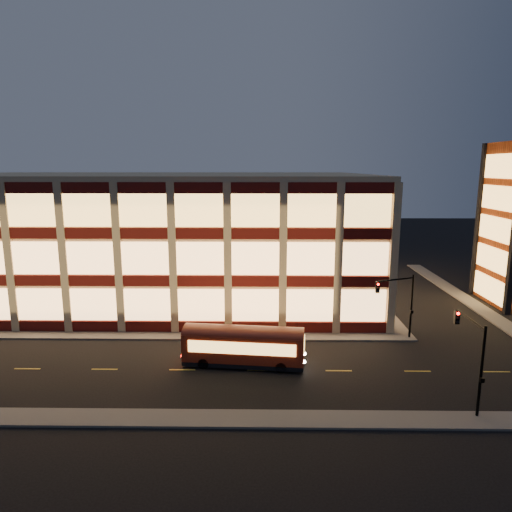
{
  "coord_description": "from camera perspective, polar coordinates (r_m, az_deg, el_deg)",
  "views": [
    {
      "loc": [
        10.14,
        -38.57,
        15.32
      ],
      "look_at": [
        9.47,
        8.0,
        6.19
      ],
      "focal_mm": 32.0,
      "sensor_mm": 36.0,
      "label": 1
    }
  ],
  "objects": [
    {
      "name": "traffic_signal_far",
      "position": [
        42.16,
        17.49,
        -4.86
      ],
      "size": [
        3.79,
        1.87,
        6.0
      ],
      "color": "black",
      "rests_on": "ground"
    },
    {
      "name": "traffic_signal_near",
      "position": [
        32.6,
        25.39,
        -10.11
      ],
      "size": [
        0.32,
        4.45,
        6.0
      ],
      "color": "black",
      "rests_on": "ground"
    },
    {
      "name": "sidewalk_tower_west",
      "position": [
        62.37,
        23.34,
        -3.99
      ],
      "size": [
        2.0,
        30.0,
        0.15
      ],
      "primitive_type": "cube",
      "color": "#514F4C",
      "rests_on": "ground"
    },
    {
      "name": "sidewalk_office_south",
      "position": [
        44.4,
        -16.68,
        -9.48
      ],
      "size": [
        54.0,
        2.0,
        0.15
      ],
      "primitive_type": "cube",
      "color": "#514F4C",
      "rests_on": "ground"
    },
    {
      "name": "sidewalk_near",
      "position": [
        31.45,
        -19.13,
        -18.57
      ],
      "size": [
        100.0,
        2.0,
        0.15
      ],
      "primitive_type": "cube",
      "color": "#514F4C",
      "rests_on": "ground"
    },
    {
      "name": "ground",
      "position": [
        42.72,
        -13.18,
        -10.23
      ],
      "size": [
        200.0,
        200.0,
        0.0
      ],
      "primitive_type": "plane",
      "color": "black",
      "rests_on": "ground"
    },
    {
      "name": "office_building",
      "position": [
        57.57,
        -12.31,
        2.77
      ],
      "size": [
        50.45,
        30.45,
        14.5
      ],
      "color": "tan",
      "rests_on": "ground"
    },
    {
      "name": "trolley_bus",
      "position": [
        36.2,
        -1.56,
        -10.92
      ],
      "size": [
        9.56,
        3.3,
        3.17
      ],
      "rotation": [
        0.0,
        0.0,
        -0.1
      ],
      "color": "maroon",
      "rests_on": "ground"
    },
    {
      "name": "sidewalk_office_east",
      "position": [
        59.05,
        13.41,
        -4.19
      ],
      "size": [
        2.0,
        30.0,
        0.15
      ],
      "primitive_type": "cube",
      "color": "#514F4C",
      "rests_on": "ground"
    }
  ]
}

